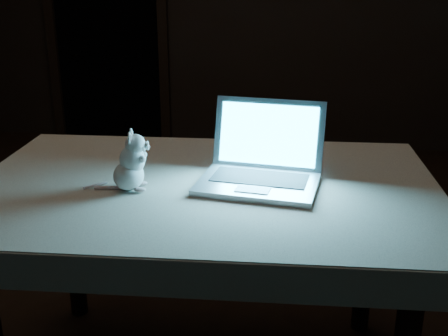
# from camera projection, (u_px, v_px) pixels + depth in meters

# --- Properties ---
(floor) EXTENTS (5.00, 5.00, 0.00)m
(floor) POSITION_uv_depth(u_px,v_px,m) (164.00, 300.00, 2.56)
(floor) COLOR black
(floor) RESTS_ON ground
(doorway) EXTENTS (1.06, 0.36, 2.13)m
(doorway) POSITION_uv_depth(u_px,v_px,m) (106.00, 14.00, 4.68)
(doorway) COLOR black
(doorway) RESTS_ON back_wall
(table) EXTENTS (1.46, 0.99, 0.76)m
(table) POSITION_uv_depth(u_px,v_px,m) (206.00, 286.00, 1.96)
(table) COLOR black
(table) RESTS_ON floor
(tablecloth) EXTENTS (1.63, 1.19, 0.10)m
(tablecloth) POSITION_uv_depth(u_px,v_px,m) (186.00, 199.00, 1.83)
(tablecloth) COLOR beige
(tablecloth) RESTS_ON table
(laptop) EXTENTS (0.41, 0.37, 0.25)m
(laptop) POSITION_uv_depth(u_px,v_px,m) (258.00, 149.00, 1.75)
(laptop) COLOR #B4B3B9
(laptop) RESTS_ON tablecloth
(plush_mouse) EXTENTS (0.14, 0.14, 0.19)m
(plush_mouse) POSITION_uv_depth(u_px,v_px,m) (128.00, 161.00, 1.75)
(plush_mouse) COLOR silver
(plush_mouse) RESTS_ON tablecloth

